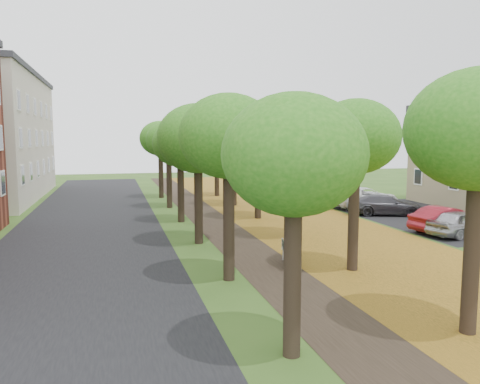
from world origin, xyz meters
TOP-DOWN VIEW (x-y plane):
  - ground at (0.00, 0.00)m, footprint 120.00×120.00m
  - street_asphalt at (-7.50, 15.00)m, footprint 8.00×70.00m
  - footpath at (0.00, 15.00)m, footprint 3.20×70.00m
  - leaf_verge at (5.00, 15.00)m, footprint 7.50×70.00m
  - parking_lot at (13.50, 16.00)m, footprint 9.00×16.00m
  - tree_row_west at (-2.20, 15.00)m, footprint 3.58×33.58m
  - tree_row_east at (2.60, 15.00)m, footprint 3.58×33.58m
  - bench at (0.54, 7.16)m, footprint 0.98×1.95m
  - car_silver at (11.00, 10.20)m, footprint 4.25×2.58m
  - car_red at (11.00, 11.26)m, footprint 4.33×2.10m
  - car_grey at (11.00, 17.07)m, footprint 4.94×3.25m
  - car_white at (11.33, 20.46)m, footprint 5.72×3.42m

SIDE VIEW (x-z plane):
  - ground at x=0.00m, z-range 0.00..0.00m
  - street_asphalt at x=-7.50m, z-range 0.00..0.01m
  - parking_lot at x=13.50m, z-range 0.00..0.01m
  - footpath at x=0.00m, z-range 0.00..0.01m
  - leaf_verge at x=5.00m, z-range 0.00..0.01m
  - bench at x=0.54m, z-range 0.02..0.91m
  - car_grey at x=11.00m, z-range 0.00..1.33m
  - car_silver at x=11.00m, z-range 0.00..1.35m
  - car_red at x=11.00m, z-range 0.00..1.37m
  - car_white at x=11.33m, z-range 0.00..1.49m
  - tree_row_west at x=-2.20m, z-range 1.65..8.09m
  - tree_row_east at x=2.60m, z-range 1.65..8.09m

